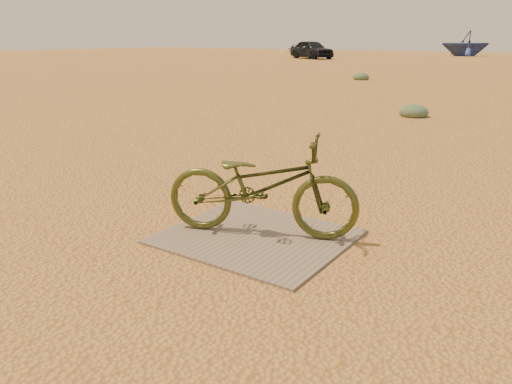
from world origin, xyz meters
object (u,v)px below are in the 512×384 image
Objects in this scene: plywood_board at (256,237)px; boat_far_left at (466,43)px; boat_near_left at (302,50)px; bicycle at (262,186)px; car at (312,49)px.

boat_far_left reaches higher than plywood_board.
bicycle is at bearing -98.35° from boat_near_left.
plywood_board is at bearing -98.41° from boat_near_left.
boat_far_left reaches higher than bicycle.
plywood_board is 0.44m from bicycle.
boat_near_left is at bearing -88.65° from boat_far_left.
car is (-17.04, 32.70, 0.26)m from bicycle.
bicycle is (0.01, 0.07, 0.44)m from plywood_board.
car is 0.99× the size of boat_far_left.
plywood_board is 36.93m from car.
boat_near_left is at bearing 118.69° from plywood_board.
car is at bearing 117.46° from plywood_board.
bicycle is 46.09m from boat_far_left.
boat_far_left reaches higher than car.
bicycle is 36.87m from car.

